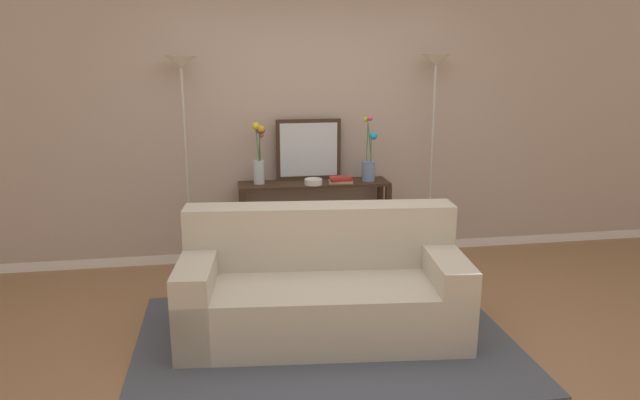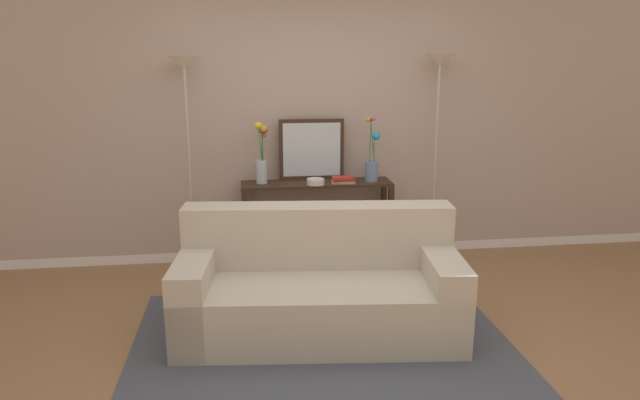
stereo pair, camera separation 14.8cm
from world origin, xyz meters
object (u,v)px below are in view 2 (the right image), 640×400
object	(u,v)px
vase_short_flowers	(372,164)
floor_lamp_right	(438,101)
fruit_bowl	(316,181)
couch	(319,290)
console_table	(317,208)
vase_tall_flowers	(262,154)
floor_lamp_left	(186,105)
wall_mirror	(312,150)
book_row_under_console	(268,260)
book_stack	(343,180)

from	to	relation	value
vase_short_flowers	floor_lamp_right	bearing A→B (deg)	0.11
floor_lamp_right	fruit_bowl	xyz separation A→B (m)	(-1.14, -0.08, -0.70)
couch	console_table	xyz separation A→B (m)	(0.16, 1.36, 0.23)
vase_tall_flowers	vase_short_flowers	world-z (taller)	vase_short_flowers
floor_lamp_right	vase_tall_flowers	xyz separation A→B (m)	(-1.61, 0.04, -0.46)
console_table	floor_lamp_left	xyz separation A→B (m)	(-1.14, -0.02, 0.97)
couch	vase_short_flowers	bearing A→B (deg)	63.48
couch	wall_mirror	xyz separation A→B (m)	(0.13, 1.49, 0.77)
vase_tall_flowers	book_row_under_console	size ratio (longest dim) A/B	2.61
couch	vase_short_flowers	world-z (taller)	vase_short_flowers
book_stack	book_row_under_console	bearing A→B (deg)	174.37
couch	floor_lamp_left	world-z (taller)	floor_lamp_left
vase_tall_flowers	book_row_under_console	world-z (taller)	vase_tall_flowers
vase_short_flowers	book_stack	bearing A→B (deg)	-169.49
floor_lamp_left	vase_tall_flowers	distance (m)	0.79
couch	wall_mirror	world-z (taller)	wall_mirror
couch	console_table	world-z (taller)	couch
fruit_bowl	book_row_under_console	size ratio (longest dim) A/B	0.75
vase_short_flowers	fruit_bowl	xyz separation A→B (m)	(-0.54, -0.08, -0.13)
vase_short_flowers	book_stack	size ratio (longest dim) A/B	2.63
console_table	fruit_bowl	distance (m)	0.29
book_stack	floor_lamp_left	bearing A→B (deg)	177.81
console_table	vase_short_flowers	xyz separation A→B (m)	(0.51, -0.02, 0.41)
couch	book_row_under_console	xyz separation A→B (m)	(-0.30, 1.36, -0.26)
floor_lamp_right	vase_tall_flowers	distance (m)	1.68
floor_lamp_left	couch	bearing A→B (deg)	-53.83
console_table	book_row_under_console	xyz separation A→B (m)	(-0.46, 0.00, -0.49)
vase_short_flowers	book_row_under_console	world-z (taller)	vase_short_flowers
vase_tall_flowers	fruit_bowl	world-z (taller)	vase_tall_flowers
couch	wall_mirror	bearing A→B (deg)	85.16
console_table	book_row_under_console	distance (m)	0.68
floor_lamp_right	vase_tall_flowers	world-z (taller)	floor_lamp_right
couch	vase_tall_flowers	world-z (taller)	vase_tall_flowers
floor_lamp_right	wall_mirror	bearing A→B (deg)	172.60
console_table	vase_short_flowers	world-z (taller)	vase_short_flowers
book_stack	book_row_under_console	world-z (taller)	book_stack
vase_tall_flowers	book_stack	xyz separation A→B (m)	(0.73, -0.10, -0.24)
wall_mirror	console_table	bearing A→B (deg)	-75.79
floor_lamp_left	book_stack	bearing A→B (deg)	-2.19
vase_tall_flowers	book_stack	bearing A→B (deg)	-7.48
floor_lamp_left	fruit_bowl	distance (m)	1.31
vase_short_flowers	vase_tall_flowers	bearing A→B (deg)	177.46
couch	wall_mirror	size ratio (longest dim) A/B	3.35
console_table	book_row_under_console	world-z (taller)	console_table
wall_mirror	fruit_bowl	distance (m)	0.34
couch	floor_lamp_right	size ratio (longest dim) A/B	1.04
floor_lamp_right	console_table	bearing A→B (deg)	179.17
couch	vase_tall_flowers	size ratio (longest dim) A/B	3.59
console_table	couch	bearing A→B (deg)	-96.72
floor_lamp_left	vase_tall_flowers	bearing A→B (deg)	3.88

